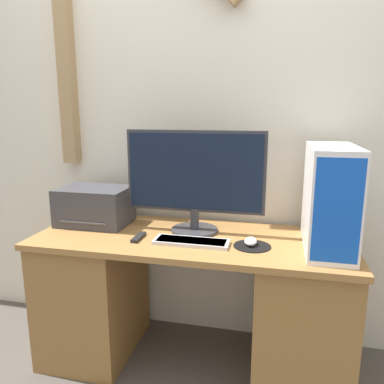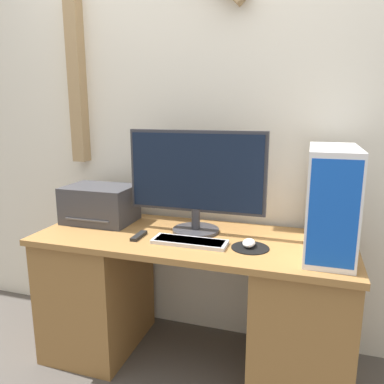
% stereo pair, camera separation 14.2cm
% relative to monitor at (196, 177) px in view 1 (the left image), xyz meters
% --- Properties ---
extents(wall_back, '(6.40, 0.13, 2.70)m').
position_rel_monitor_xyz_m(wall_back, '(-0.01, 0.28, 0.36)').
color(wall_back, silver).
rests_on(wall_back, ground_plane).
extents(desk, '(1.57, 0.61, 0.71)m').
position_rel_monitor_xyz_m(desk, '(-0.00, -0.08, -0.63)').
color(desk, olive).
rests_on(desk, ground_plane).
extents(monitor, '(0.71, 0.24, 0.52)m').
position_rel_monitor_xyz_m(monitor, '(0.00, 0.00, 0.00)').
color(monitor, '#333338').
rests_on(monitor, desk).
extents(keyboard, '(0.36, 0.12, 0.02)m').
position_rel_monitor_xyz_m(keyboard, '(0.02, -0.18, -0.28)').
color(keyboard, silver).
rests_on(keyboard, desk).
extents(mousepad, '(0.17, 0.17, 0.00)m').
position_rel_monitor_xyz_m(mousepad, '(0.30, -0.16, -0.29)').
color(mousepad, black).
rests_on(mousepad, desk).
extents(mouse, '(0.06, 0.09, 0.03)m').
position_rel_monitor_xyz_m(mouse, '(0.30, -0.15, -0.27)').
color(mouse, silver).
rests_on(mouse, mousepad).
extents(computer_tower, '(0.20, 0.48, 0.47)m').
position_rel_monitor_xyz_m(computer_tower, '(0.64, -0.10, -0.06)').
color(computer_tower, white).
rests_on(computer_tower, desk).
extents(printer, '(0.38, 0.28, 0.20)m').
position_rel_monitor_xyz_m(printer, '(-0.57, 0.01, -0.19)').
color(printer, '#38383D').
rests_on(printer, desk).
extents(remote_control, '(0.03, 0.14, 0.02)m').
position_rel_monitor_xyz_m(remote_control, '(-0.25, -0.17, -0.28)').
color(remote_control, black).
rests_on(remote_control, desk).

